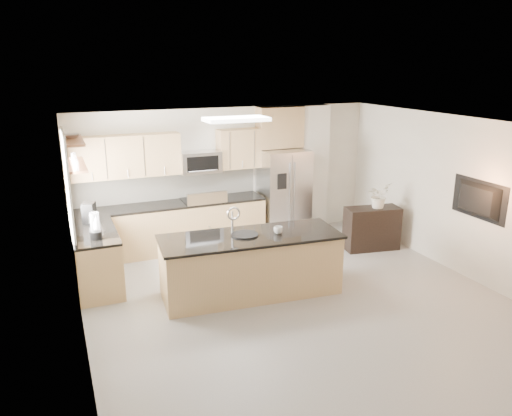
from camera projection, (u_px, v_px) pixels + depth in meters
name	position (u px, v px, depth m)	size (l,w,h in m)	color
floor	(302.00, 305.00, 7.30)	(6.50, 6.50, 0.00)	#9A9792
ceiling	(307.00, 127.00, 6.57)	(6.00, 6.50, 0.02)	white
wall_back	(227.00, 174.00, 9.82)	(6.00, 0.02, 2.60)	silver
wall_front	(491.00, 333.00, 4.05)	(6.00, 0.02, 2.60)	silver
wall_left	(77.00, 251.00, 5.83)	(0.02, 6.50, 2.60)	silver
wall_right	(469.00, 199.00, 8.04)	(0.02, 6.50, 2.60)	silver
back_counter	(171.00, 227.00, 9.31)	(3.55, 0.66, 1.44)	tan
left_counter	(96.00, 258.00, 7.83)	(0.66, 1.50, 0.92)	tan
range	(204.00, 223.00, 9.54)	(0.76, 0.64, 1.14)	black
upper_cabinets	(162.00, 154.00, 9.04)	(3.50, 0.33, 0.75)	tan
microwave	(200.00, 162.00, 9.32)	(0.76, 0.40, 0.40)	#BDBDC0
refrigerator	(283.00, 194.00, 9.99)	(0.92, 0.78, 1.78)	#BDBDC0
partition_column	(312.00, 169.00, 10.35)	(0.60, 0.30, 2.60)	silver
window	(68.00, 187.00, 7.38)	(0.04, 1.15, 1.65)	white
shelf_lower	(75.00, 165.00, 7.43)	(0.30, 1.20, 0.04)	brown
shelf_upper	(72.00, 140.00, 7.33)	(0.30, 1.20, 0.04)	brown
ceiling_fixture	(236.00, 119.00, 7.85)	(1.00, 0.50, 0.06)	white
island	(251.00, 264.00, 7.56)	(2.78, 1.19, 1.36)	tan
credenza	(372.00, 228.00, 9.42)	(1.01, 0.43, 0.81)	black
cup	(278.00, 230.00, 7.50)	(0.14, 0.14, 0.11)	silver
platter	(245.00, 235.00, 7.44)	(0.40, 0.40, 0.02)	black
blender	(95.00, 228.00, 7.29)	(0.18, 0.18, 0.41)	black
kettle	(97.00, 223.00, 7.65)	(0.23, 0.23, 0.29)	#BDBDC0
coffee_maker	(89.00, 214.00, 8.00)	(0.25, 0.27, 0.34)	black
bowl	(71.00, 135.00, 7.40)	(0.32, 0.32, 0.08)	#BDBDC0
flower_vase	(379.00, 189.00, 9.21)	(0.65, 0.56, 0.72)	silver
television	(475.00, 200.00, 7.81)	(1.08, 0.14, 0.62)	black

